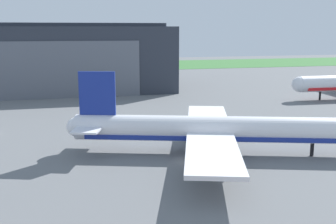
{
  "coord_description": "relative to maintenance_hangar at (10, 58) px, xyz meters",
  "views": [
    {
      "loc": [
        -16.97,
        -55.11,
        19.18
      ],
      "look_at": [
        1.9,
        21.49,
        3.22
      ],
      "focal_mm": 43.95,
      "sensor_mm": 36.0,
      "label": 1
    }
  ],
  "objects": [
    {
      "name": "maintenance_hangar",
      "position": [
        0.0,
        0.0,
        0.0
      ],
      "size": [
        99.82,
        42.3,
        21.12
      ],
      "color": "#2D333D",
      "rests_on": "ground_plane"
    },
    {
      "name": "airliner_near_right",
      "position": [
        39.22,
        -80.93,
        -6.22
      ],
      "size": [
        45.09,
        40.9,
        12.81
      ],
      "color": "white",
      "rests_on": "ground_plane"
    },
    {
      "name": "ground_plane",
      "position": [
        34.4,
        -83.92,
        -10.1
      ],
      "size": [
        440.0,
        440.0,
        0.0
      ],
      "primitive_type": "plane",
      "color": "slate"
    },
    {
      "name": "grass_field_strip",
      "position": [
        34.4,
        80.3,
        -10.06
      ],
      "size": [
        440.0,
        56.0,
        0.08
      ],
      "primitive_type": "cube",
      "color": "#3D7539",
      "rests_on": "ground_plane"
    }
  ]
}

